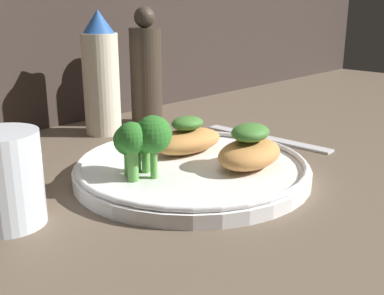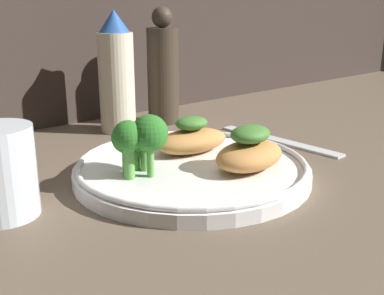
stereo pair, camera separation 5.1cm
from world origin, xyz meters
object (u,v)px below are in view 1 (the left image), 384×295
Objects in this scene: plate at (192,169)px; sauce_bottle at (101,76)px; broccoli_bunch at (140,140)px; pepper_grinder at (146,72)px; drinking_glass at (5,179)px.

sauce_bottle reaches higher than plate.
plate is at bearing -13.06° from broccoli_bunch.
plate is 25.92cm from pepper_grinder.
drinking_glass is at bearing -141.24° from sauce_bottle.
broccoli_bunch is at bearing 166.94° from plate.
sauce_bottle is (3.96, 21.81, 7.25)cm from plate.
pepper_grinder is 2.14× the size of drinking_glass.
broccoli_bunch is at bearing -131.53° from pepper_grinder.
sauce_bottle is 8.18cm from pepper_grinder.
broccoli_bunch is 13.28cm from drinking_glass.
pepper_grinder reaches higher than plate.
sauce_bottle is at bearing 64.11° from broccoli_bunch.
pepper_grinder is at bearing 48.47° from broccoli_bunch.
plate is at bearing -9.95° from drinking_glass.
pepper_grinder reaches higher than drinking_glass.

